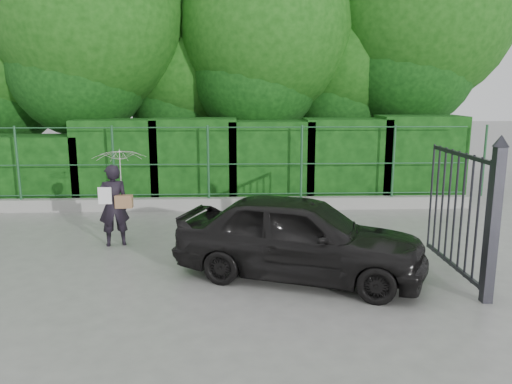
{
  "coord_description": "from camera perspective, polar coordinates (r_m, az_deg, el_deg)",
  "views": [
    {
      "loc": [
        1.1,
        -7.66,
        2.94
      ],
      "look_at": [
        1.45,
        1.3,
        1.1
      ],
      "focal_mm": 35.0,
      "sensor_mm": 36.0,
      "label": 1
    }
  ],
  "objects": [
    {
      "name": "ground",
      "position": [
        8.28,
        -9.85,
        -9.38
      ],
      "size": [
        80.0,
        80.0,
        0.0
      ],
      "primitive_type": "plane",
      "color": "gray"
    },
    {
      "name": "kerb",
      "position": [
        12.52,
        -7.21,
        -1.38
      ],
      "size": [
        14.0,
        0.25,
        0.3
      ],
      "primitive_type": "cube",
      "color": "#9E9E99",
      "rests_on": "ground"
    },
    {
      "name": "fence",
      "position": [
        12.32,
        -6.31,
        3.4
      ],
      "size": [
        14.13,
        0.06,
        1.8
      ],
      "color": "#1F4F2C",
      "rests_on": "kerb"
    },
    {
      "name": "hedge",
      "position": [
        13.32,
        -5.63,
        3.38
      ],
      "size": [
        14.2,
        1.2,
        2.27
      ],
      "color": "black",
      "rests_on": "ground"
    },
    {
      "name": "trees",
      "position": [
        15.49,
        -2.17,
        17.8
      ],
      "size": [
        17.1,
        6.15,
        8.08
      ],
      "color": "black",
      "rests_on": "ground"
    },
    {
      "name": "gate",
      "position": [
        7.96,
        23.93,
        -2.13
      ],
      "size": [
        0.22,
        2.33,
        2.36
      ],
      "color": "#232329",
      "rests_on": "ground"
    },
    {
      "name": "woman",
      "position": [
        9.78,
        -15.45,
        1.12
      ],
      "size": [
        0.98,
        1.0,
        1.86
      ],
      "color": "black",
      "rests_on": "ground"
    },
    {
      "name": "car",
      "position": [
        7.94,
        5.0,
        -5.08
      ],
      "size": [
        4.22,
        2.84,
        1.33
      ],
      "primitive_type": "imported",
      "rotation": [
        0.0,
        0.0,
        1.22
      ],
      "color": "black",
      "rests_on": "ground"
    }
  ]
}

